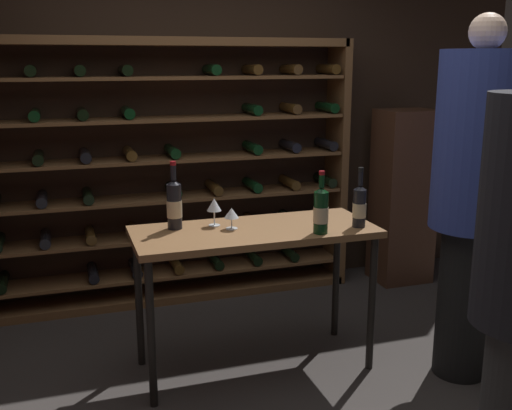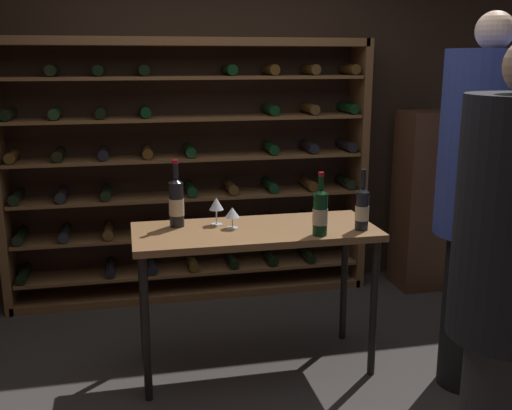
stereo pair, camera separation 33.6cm
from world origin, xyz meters
name	(u,v)px [view 1 (the left image)]	position (x,y,z in m)	size (l,w,h in m)	color
ground_plane	(273,395)	(0.00, 0.00, 0.00)	(9.56, 9.56, 0.00)	#383330
back_wall	(195,107)	(0.00, 1.78, 1.44)	(5.52, 0.10, 2.89)	#332319
wine_rack	(173,175)	(-0.23, 1.57, 0.97)	(2.74, 0.32, 1.96)	brown
tasting_table	(254,244)	(0.01, 0.34, 0.77)	(1.39, 0.58, 0.86)	brown
person_guest_khaki	(474,185)	(1.13, -0.11, 1.13)	(0.46, 0.46, 2.04)	black
display_cabinet	(403,197)	(1.62, 1.37, 0.71)	(0.44, 0.36, 1.42)	#4C2D1E
wine_bottle_gold_foil	(359,206)	(0.59, 0.19, 0.99)	(0.08, 0.08, 0.35)	black
wine_bottle_red_label	(321,210)	(0.33, 0.14, 0.99)	(0.08, 0.08, 0.35)	black
wine_bottle_black_capsule	(174,204)	(-0.42, 0.48, 1.01)	(0.09, 0.09, 0.39)	black
wine_glass_stemmed_center	(232,214)	(-0.12, 0.37, 0.95)	(0.08, 0.08, 0.12)	silver
wine_glass_stemmed_right	(214,206)	(-0.20, 0.47, 0.98)	(0.08, 0.08, 0.16)	silver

